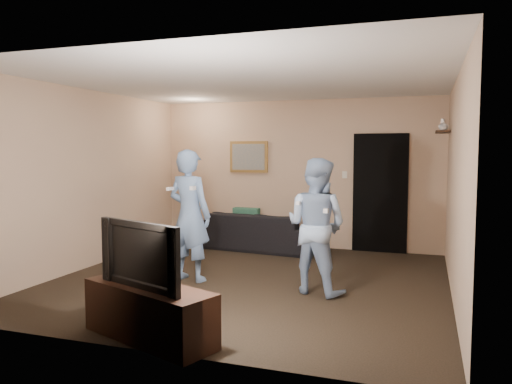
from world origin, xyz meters
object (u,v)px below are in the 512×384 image
at_px(television, 148,253).
at_px(wii_player_right, 316,226).
at_px(sofa, 258,231).
at_px(wii_player_left, 190,215).
at_px(tv_console, 149,312).

bearing_deg(television, wii_player_right, 81.24).
height_order(sofa, wii_player_left, wii_player_left).
bearing_deg(wii_player_right, wii_player_left, 179.27).
xyz_separation_m(television, wii_player_right, (1.11, 1.99, 0.02)).
xyz_separation_m(tv_console, wii_player_right, (1.11, 1.99, 0.56)).
bearing_deg(wii_player_left, tv_console, -73.66).
relative_size(tv_console, television, 1.33).
height_order(tv_console, television, television).
height_order(television, wii_player_right, wii_player_right).
bearing_deg(wii_player_left, wii_player_right, -0.73).
bearing_deg(wii_player_right, sofa, 123.31).
distance_m(tv_console, wii_player_right, 2.35).
height_order(tv_console, wii_player_left, wii_player_left).
bearing_deg(television, wii_player_left, 126.63).
height_order(sofa, wii_player_right, wii_player_right).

